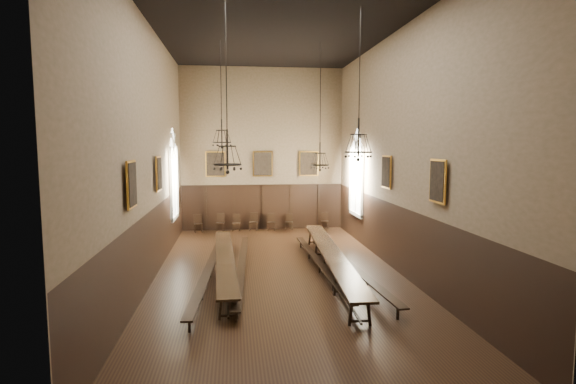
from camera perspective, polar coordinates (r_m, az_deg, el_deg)
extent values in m
cube|color=black|center=(16.86, -1.17, -10.44)|extent=(9.00, 18.00, 0.02)
cube|color=black|center=(16.71, -1.25, 20.72)|extent=(9.00, 18.00, 0.02)
cube|color=#80664E|center=(25.15, -3.26, 5.42)|extent=(9.00, 0.02, 9.00)
cube|color=#80664E|center=(7.26, 5.89, 3.78)|extent=(9.00, 0.02, 9.00)
cube|color=#80664E|center=(16.35, -17.20, 4.81)|extent=(0.02, 18.00, 9.00)
cube|color=#80664E|center=(17.21, 13.96, 4.95)|extent=(0.02, 18.00, 9.00)
cube|color=black|center=(16.69, -8.02, -8.17)|extent=(1.01, 9.33, 0.07)
cube|color=black|center=(16.83, 5.48, -7.65)|extent=(1.36, 10.75, 0.08)
cube|color=black|center=(16.63, -9.86, -9.15)|extent=(0.94, 10.40, 0.05)
cube|color=black|center=(16.73, -5.88, -9.13)|extent=(0.79, 9.52, 0.05)
cube|color=black|center=(16.99, 4.03, -8.94)|extent=(0.45, 9.09, 0.05)
cube|color=black|center=(17.23, 7.18, -8.58)|extent=(0.98, 10.32, 0.05)
cube|color=black|center=(25.00, -11.33, -4.00)|extent=(0.50, 0.50, 0.05)
cube|color=black|center=(25.14, -11.31, -3.36)|extent=(0.43, 0.11, 0.51)
cube|color=black|center=(25.04, -8.61, -3.92)|extent=(0.51, 0.51, 0.05)
cube|color=black|center=(25.18, -8.60, -3.26)|extent=(0.44, 0.12, 0.52)
cube|color=black|center=(25.00, -6.60, -3.96)|extent=(0.46, 0.46, 0.05)
cube|color=black|center=(25.13, -6.61, -3.34)|extent=(0.42, 0.09, 0.49)
cube|color=black|center=(25.05, -4.41, -3.85)|extent=(0.51, 0.51, 0.05)
cube|color=black|center=(25.20, -4.43, -3.19)|extent=(0.44, 0.12, 0.52)
cube|color=black|center=(25.07, -2.14, -3.89)|extent=(0.46, 0.46, 0.05)
cube|color=black|center=(25.20, -2.18, -3.26)|extent=(0.42, 0.08, 0.50)
cube|color=black|center=(25.25, 0.14, -3.84)|extent=(0.47, 0.47, 0.05)
cube|color=black|center=(25.38, 0.09, -3.24)|extent=(0.40, 0.11, 0.48)
cube|color=black|center=(25.51, 4.68, -3.73)|extent=(0.48, 0.48, 0.05)
cube|color=black|center=(25.65, 4.61, -3.11)|extent=(0.42, 0.10, 0.50)
cylinder|color=black|center=(19.18, -8.52, 13.88)|extent=(0.03, 0.03, 3.18)
torus|color=black|center=(19.00, -8.40, 6.25)|extent=(0.77, 0.77, 0.05)
torus|color=black|center=(19.01, -8.42, 7.76)|extent=(0.49, 0.49, 0.04)
cylinder|color=black|center=(19.01, -8.42, 7.48)|extent=(0.05, 0.05, 1.09)
cylinder|color=black|center=(19.23, 4.14, 12.48)|extent=(0.03, 0.03, 4.13)
torus|color=black|center=(19.13, 4.07, 3.42)|extent=(0.78, 0.78, 0.05)
torus|color=black|center=(19.11, 4.09, 4.93)|extent=(0.50, 0.50, 0.04)
cylinder|color=black|center=(19.11, 4.08, 4.66)|extent=(0.06, 0.06, 1.10)
cylinder|color=black|center=(13.85, -7.87, 15.70)|extent=(0.03, 0.03, 3.77)
torus|color=black|center=(13.67, -7.69, 3.48)|extent=(0.85, 0.85, 0.05)
torus|color=black|center=(13.66, -7.72, 5.78)|extent=(0.54, 0.54, 0.04)
cylinder|color=black|center=(13.66, -7.72, 5.37)|extent=(0.06, 0.06, 1.20)
cylinder|color=black|center=(14.71, 9.11, 15.87)|extent=(0.03, 0.03, 3.39)
torus|color=black|center=(14.49, 8.92, 5.01)|extent=(0.87, 0.87, 0.05)
torus|color=black|center=(14.50, 8.96, 7.24)|extent=(0.55, 0.55, 0.04)
cylinder|color=black|center=(14.49, 8.95, 6.84)|extent=(0.06, 0.06, 1.23)
cube|color=gold|center=(25.01, -9.20, 3.52)|extent=(1.10, 0.12, 1.40)
cube|color=black|center=(25.01, -9.20, 3.52)|extent=(0.98, 0.02, 1.28)
cube|color=gold|center=(25.04, -3.23, 3.59)|extent=(1.10, 0.12, 1.40)
cube|color=black|center=(25.04, -3.23, 3.59)|extent=(0.98, 0.02, 1.28)
cube|color=gold|center=(25.34, 2.66, 3.62)|extent=(1.10, 0.12, 1.40)
cube|color=black|center=(25.34, 2.66, 3.62)|extent=(0.98, 0.02, 1.28)
cube|color=gold|center=(17.34, -16.11, 2.25)|extent=(0.12, 1.00, 1.30)
cube|color=black|center=(17.34, -16.11, 2.25)|extent=(0.02, 0.88, 1.18)
cube|color=gold|center=(12.93, -19.27, 0.92)|extent=(0.12, 1.00, 1.30)
cube|color=black|center=(12.93, -19.27, 0.92)|extent=(0.02, 0.88, 1.18)
cube|color=gold|center=(18.14, 12.39, 2.51)|extent=(0.12, 1.00, 1.30)
cube|color=black|center=(18.14, 12.39, 2.51)|extent=(0.02, 0.88, 1.18)
cube|color=gold|center=(13.98, 18.48, 1.31)|extent=(0.12, 1.00, 1.30)
cube|color=black|center=(13.98, 18.48, 1.31)|extent=(0.02, 0.88, 1.18)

